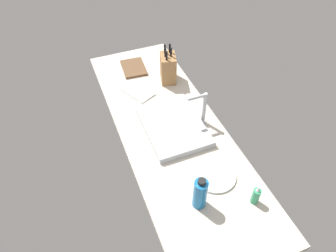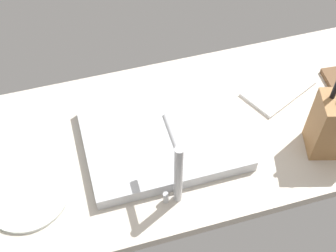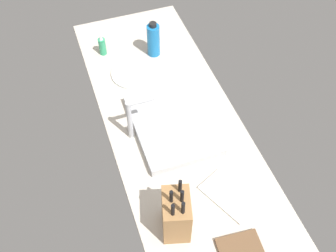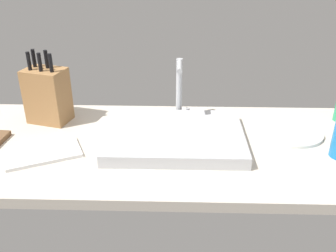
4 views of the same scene
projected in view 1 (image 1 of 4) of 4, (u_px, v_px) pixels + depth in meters
countertop_slab at (170, 129)px, 196.73cm from camera, size 191.94×64.28×3.50cm
sink_basin at (173, 126)px, 193.00cm from camera, size 47.33×35.77×4.22cm
faucet at (203, 106)px, 188.26cm from camera, size 5.50×12.91×23.91cm
knife_block at (168, 68)px, 222.33cm from camera, size 17.17×14.22×27.51cm
cutting_board at (134, 68)px, 239.19cm from camera, size 25.03×19.06×1.80cm
soap_bottle at (256, 196)px, 154.34cm from camera, size 4.01×4.01×12.83cm
water_bottle at (200, 193)px, 150.36cm from camera, size 7.11×7.11×21.04cm
dinner_plate at (215, 175)px, 168.98cm from camera, size 23.80×23.80×1.20cm
dish_towel at (137, 91)px, 219.46cm from camera, size 27.21×22.31×1.20cm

